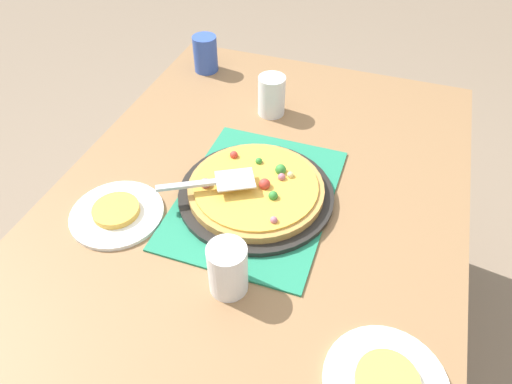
# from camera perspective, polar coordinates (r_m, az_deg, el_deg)

# --- Properties ---
(ground_plane) EXTENTS (8.00, 8.00, 0.00)m
(ground_plane) POSITION_cam_1_polar(r_m,az_deg,el_deg) (1.75, 0.00, -18.44)
(ground_plane) COLOR #84705B
(dining_table) EXTENTS (1.40, 1.00, 0.75)m
(dining_table) POSITION_cam_1_polar(r_m,az_deg,el_deg) (1.22, 0.00, -4.38)
(dining_table) COLOR olive
(dining_table) RESTS_ON ground_plane
(placemat) EXTENTS (0.48, 0.36, 0.01)m
(placemat) POSITION_cam_1_polar(r_m,az_deg,el_deg) (1.13, 0.00, -0.62)
(placemat) COLOR #237F5B
(placemat) RESTS_ON dining_table
(pizza_pan) EXTENTS (0.38, 0.38, 0.01)m
(pizza_pan) POSITION_cam_1_polar(r_m,az_deg,el_deg) (1.13, 0.00, -0.26)
(pizza_pan) COLOR black
(pizza_pan) RESTS_ON placemat
(pizza) EXTENTS (0.33, 0.33, 0.05)m
(pizza) POSITION_cam_1_polar(r_m,az_deg,el_deg) (1.11, -0.01, 0.51)
(pizza) COLOR #B78442
(pizza) RESTS_ON pizza_pan
(plate_near_left) EXTENTS (0.22, 0.22, 0.01)m
(plate_near_left) POSITION_cam_1_polar(r_m,az_deg,el_deg) (1.14, -16.80, -2.60)
(plate_near_left) COLOR white
(plate_near_left) RESTS_ON dining_table
(plate_far_right) EXTENTS (0.22, 0.22, 0.01)m
(plate_far_right) POSITION_cam_1_polar(r_m,az_deg,el_deg) (0.90, 15.76, -21.87)
(plate_far_right) COLOR white
(plate_far_right) RESTS_ON dining_table
(served_slice_left) EXTENTS (0.11, 0.11, 0.02)m
(served_slice_left) POSITION_cam_1_polar(r_m,az_deg,el_deg) (1.13, -16.94, -2.15)
(served_slice_left) COLOR gold
(served_slice_left) RESTS_ON plate_near_left
(served_slice_right) EXTENTS (0.11, 0.11, 0.02)m
(served_slice_right) POSITION_cam_1_polar(r_m,az_deg,el_deg) (0.88, 15.93, -21.52)
(served_slice_right) COLOR #EAB747
(served_slice_right) RESTS_ON plate_far_right
(cup_near) EXTENTS (0.08, 0.08, 0.12)m
(cup_near) POSITION_cam_1_polar(r_m,az_deg,el_deg) (1.62, -6.28, 16.63)
(cup_near) COLOR #3351AD
(cup_near) RESTS_ON dining_table
(cup_far) EXTENTS (0.08, 0.08, 0.12)m
(cup_far) POSITION_cam_1_polar(r_m,az_deg,el_deg) (0.92, -3.52, -9.46)
(cup_far) COLOR white
(cup_far) RESTS_ON dining_table
(cup_corner) EXTENTS (0.08, 0.08, 0.12)m
(cup_corner) POSITION_cam_1_polar(r_m,az_deg,el_deg) (1.39, 1.94, 11.83)
(cup_corner) COLOR white
(cup_corner) RESTS_ON dining_table
(pizza_server) EXTENTS (0.15, 0.22, 0.01)m
(pizza_server) POSITION_cam_1_polar(r_m,az_deg,el_deg) (1.08, -5.12, 1.26)
(pizza_server) COLOR silver
(pizza_server) RESTS_ON pizza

